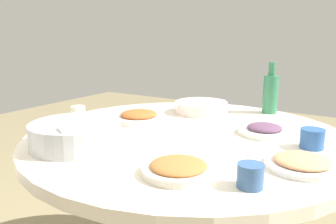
{
  "coord_description": "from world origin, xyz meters",
  "views": [
    {
      "loc": [
        -0.6,
        1.11,
        1.12
      ],
      "look_at": [
        0.09,
        -0.0,
        0.82
      ],
      "focal_mm": 35.95,
      "sensor_mm": 36.0,
      "label": 1
    }
  ],
  "objects_px": {
    "dish_shrimp": "(302,163)",
    "soup_bowl": "(201,107)",
    "green_bottle": "(270,93)",
    "tea_cup_side": "(312,139)",
    "tea_cup_far": "(250,176)",
    "round_dining_table": "(187,156)",
    "tea_cup_near": "(78,114)",
    "rice_bowl": "(76,134)",
    "dish_tofu_braise": "(178,168)",
    "dish_eggplant": "(264,130)",
    "dish_stirfry": "(139,116)"
  },
  "relations": [
    {
      "from": "round_dining_table",
      "to": "tea_cup_near",
      "type": "relative_size",
      "value": 17.88
    },
    {
      "from": "rice_bowl",
      "to": "tea_cup_far",
      "type": "distance_m",
      "value": 0.61
    },
    {
      "from": "round_dining_table",
      "to": "dish_shrimp",
      "type": "height_order",
      "value": "dish_shrimp"
    },
    {
      "from": "dish_tofu_braise",
      "to": "rice_bowl",
      "type": "bearing_deg",
      "value": -2.68
    },
    {
      "from": "soup_bowl",
      "to": "dish_shrimp",
      "type": "distance_m",
      "value": 0.74
    },
    {
      "from": "dish_shrimp",
      "to": "tea_cup_far",
      "type": "distance_m",
      "value": 0.22
    },
    {
      "from": "tea_cup_near",
      "to": "tea_cup_side",
      "type": "bearing_deg",
      "value": -170.29
    },
    {
      "from": "soup_bowl",
      "to": "dish_shrimp",
      "type": "xyz_separation_m",
      "value": [
        -0.56,
        0.48,
        -0.01
      ]
    },
    {
      "from": "dish_stirfry",
      "to": "tea_cup_side",
      "type": "height_order",
      "value": "tea_cup_side"
    },
    {
      "from": "rice_bowl",
      "to": "tea_cup_near",
      "type": "height_order",
      "value": "rice_bowl"
    },
    {
      "from": "dish_tofu_braise",
      "to": "tea_cup_far",
      "type": "xyz_separation_m",
      "value": [
        -0.2,
        -0.02,
        0.01
      ]
    },
    {
      "from": "rice_bowl",
      "to": "dish_shrimp",
      "type": "bearing_deg",
      "value": -163.74
    },
    {
      "from": "dish_eggplant",
      "to": "tea_cup_far",
      "type": "bearing_deg",
      "value": 102.21
    },
    {
      "from": "soup_bowl",
      "to": "dish_shrimp",
      "type": "height_order",
      "value": "soup_bowl"
    },
    {
      "from": "dish_shrimp",
      "to": "soup_bowl",
      "type": "bearing_deg",
      "value": -40.75
    },
    {
      "from": "green_bottle",
      "to": "dish_stirfry",
      "type": "bearing_deg",
      "value": 45.73
    },
    {
      "from": "green_bottle",
      "to": "tea_cup_side",
      "type": "relative_size",
      "value": 3.14
    },
    {
      "from": "dish_tofu_braise",
      "to": "dish_shrimp",
      "type": "distance_m",
      "value": 0.36
    },
    {
      "from": "dish_tofu_braise",
      "to": "tea_cup_side",
      "type": "relative_size",
      "value": 2.61
    },
    {
      "from": "rice_bowl",
      "to": "soup_bowl",
      "type": "xyz_separation_m",
      "value": [
        -0.14,
        -0.69,
        -0.02
      ]
    },
    {
      "from": "round_dining_table",
      "to": "tea_cup_near",
      "type": "bearing_deg",
      "value": 10.51
    },
    {
      "from": "dish_tofu_braise",
      "to": "tea_cup_near",
      "type": "xyz_separation_m",
      "value": [
        0.67,
        -0.26,
        0.02
      ]
    },
    {
      "from": "green_bottle",
      "to": "tea_cup_side",
      "type": "bearing_deg",
      "value": 120.59
    },
    {
      "from": "dish_tofu_braise",
      "to": "green_bottle",
      "type": "distance_m",
      "value": 0.89
    },
    {
      "from": "dish_shrimp",
      "to": "tea_cup_near",
      "type": "height_order",
      "value": "tea_cup_near"
    },
    {
      "from": "dish_tofu_braise",
      "to": "dish_stirfry",
      "type": "height_order",
      "value": "dish_stirfry"
    },
    {
      "from": "soup_bowl",
      "to": "dish_tofu_braise",
      "type": "xyz_separation_m",
      "value": [
        -0.28,
        0.71,
        -0.01
      ]
    },
    {
      "from": "dish_tofu_braise",
      "to": "tea_cup_far",
      "type": "distance_m",
      "value": 0.2
    },
    {
      "from": "tea_cup_far",
      "to": "dish_stirfry",
      "type": "bearing_deg",
      "value": -31.72
    },
    {
      "from": "soup_bowl",
      "to": "round_dining_table",
      "type": "bearing_deg",
      "value": 108.22
    },
    {
      "from": "soup_bowl",
      "to": "green_bottle",
      "type": "bearing_deg",
      "value": -148.78
    },
    {
      "from": "green_bottle",
      "to": "rice_bowl",
      "type": "bearing_deg",
      "value": 63.91
    },
    {
      "from": "soup_bowl",
      "to": "dish_eggplant",
      "type": "distance_m",
      "value": 0.42
    },
    {
      "from": "round_dining_table",
      "to": "tea_cup_side",
      "type": "relative_size",
      "value": 15.73
    },
    {
      "from": "green_bottle",
      "to": "tea_cup_far",
      "type": "distance_m",
      "value": 0.88
    },
    {
      "from": "rice_bowl",
      "to": "soup_bowl",
      "type": "height_order",
      "value": "rice_bowl"
    },
    {
      "from": "rice_bowl",
      "to": "dish_shrimp",
      "type": "xyz_separation_m",
      "value": [
        -0.7,
        -0.2,
        -0.03
      ]
    },
    {
      "from": "soup_bowl",
      "to": "dish_tofu_braise",
      "type": "height_order",
      "value": "soup_bowl"
    },
    {
      "from": "soup_bowl",
      "to": "rice_bowl",
      "type": "bearing_deg",
      "value": 78.83
    },
    {
      "from": "tea_cup_side",
      "to": "tea_cup_near",
      "type": "bearing_deg",
      "value": 9.71
    },
    {
      "from": "round_dining_table",
      "to": "tea_cup_near",
      "type": "distance_m",
      "value": 0.52
    },
    {
      "from": "round_dining_table",
      "to": "soup_bowl",
      "type": "distance_m",
      "value": 0.39
    },
    {
      "from": "tea_cup_near",
      "to": "tea_cup_far",
      "type": "relative_size",
      "value": 1.03
    },
    {
      "from": "tea_cup_side",
      "to": "round_dining_table",
      "type": "bearing_deg",
      "value": 8.79
    },
    {
      "from": "dish_eggplant",
      "to": "dish_stirfry",
      "type": "bearing_deg",
      "value": 9.48
    },
    {
      "from": "rice_bowl",
      "to": "soup_bowl",
      "type": "distance_m",
      "value": 0.7
    },
    {
      "from": "dish_tofu_braise",
      "to": "tea_cup_near",
      "type": "distance_m",
      "value": 0.72
    },
    {
      "from": "round_dining_table",
      "to": "rice_bowl",
      "type": "bearing_deg",
      "value": 53.33
    },
    {
      "from": "soup_bowl",
      "to": "dish_stirfry",
      "type": "bearing_deg",
      "value": 60.28
    },
    {
      "from": "rice_bowl",
      "to": "dish_tofu_braise",
      "type": "height_order",
      "value": "rice_bowl"
    }
  ]
}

